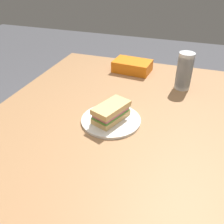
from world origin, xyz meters
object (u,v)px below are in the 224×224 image
(chip_bag, at_px, (132,66))
(plastic_cup_stack, at_px, (184,71))
(dining_table, at_px, (102,150))
(paper_plate, at_px, (112,120))
(sandwich, at_px, (112,112))

(chip_bag, xyz_separation_m, plastic_cup_stack, (0.14, 0.32, 0.07))
(chip_bag, bearing_deg, dining_table, 99.60)
(chip_bag, bearing_deg, plastic_cup_stack, 162.22)
(dining_table, xyz_separation_m, chip_bag, (-0.69, -0.06, 0.11))
(dining_table, xyz_separation_m, plastic_cup_stack, (-0.55, 0.27, 0.18))
(dining_table, distance_m, paper_plate, 0.14)
(dining_table, distance_m, chip_bag, 0.70)
(plastic_cup_stack, bearing_deg, chip_bag, -112.80)
(paper_plate, relative_size, chip_bag, 1.16)
(paper_plate, bearing_deg, sandwich, 5.36)
(dining_table, height_order, plastic_cup_stack, plastic_cup_stack)
(plastic_cup_stack, bearing_deg, paper_plate, -31.18)
(paper_plate, bearing_deg, chip_bag, -174.05)
(sandwich, bearing_deg, plastic_cup_stack, 149.10)
(dining_table, height_order, chip_bag, chip_bag)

